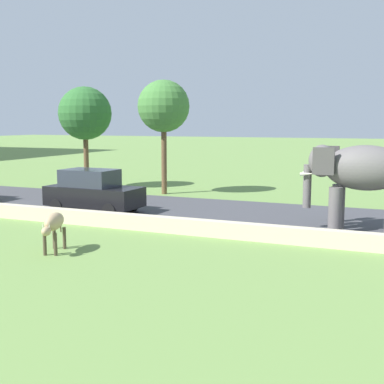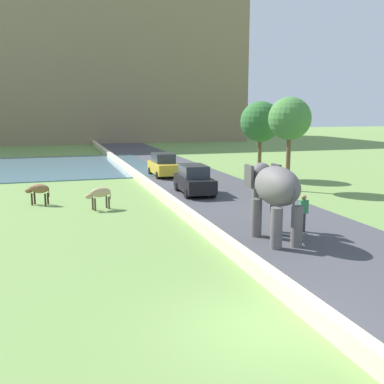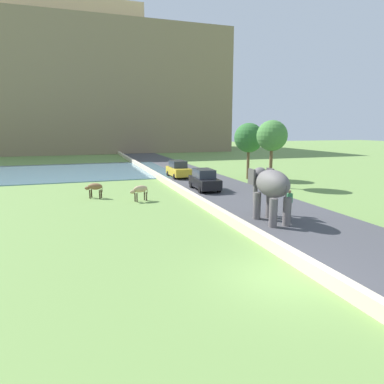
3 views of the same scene
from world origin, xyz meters
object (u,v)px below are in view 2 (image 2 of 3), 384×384
car_yellow (164,165)px  car_black (194,180)px  elephant (274,190)px  person_beside_elephant (303,213)px  cow_tan (100,194)px  cow_brown (38,190)px

car_yellow → car_black: (0.00, -7.92, 0.00)m
elephant → person_beside_elephant: size_ratio=2.13×
person_beside_elephant → cow_tan: 10.45m
elephant → cow_tan: (-5.92, 7.81, -1.20)m
person_beside_elephant → cow_brown: size_ratio=1.17×
elephant → car_black: 10.49m
elephant → car_black: elephant is taller
elephant → cow_brown: bearing=131.9°
car_black → cow_brown: car_black is taller
car_black → cow_tan: size_ratio=2.86×
elephant → person_beside_elephant: 2.21m
cow_tan → car_black: bearing=23.9°
elephant → cow_tan: bearing=127.2°
car_yellow → cow_brown: car_yellow is taller
car_yellow → cow_tan: car_yellow is taller
cow_brown → person_beside_elephant: bearing=-41.0°
car_yellow → car_black: same height
cow_tan → elephant: bearing=-52.8°
person_beside_elephant → cow_brown: 14.17m
elephant → car_yellow: 18.38m
person_beside_elephant → car_black: (-1.74, 9.73, 0.03)m
person_beside_elephant → cow_brown: person_beside_elephant is taller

